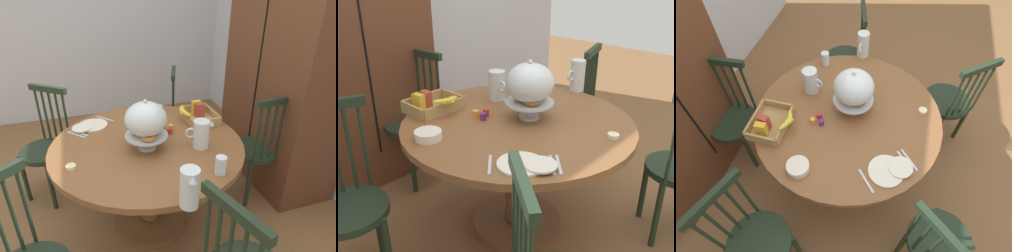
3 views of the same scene
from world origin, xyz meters
The scene contains 22 objects.
ground_plane centered at (0.00, 0.00, 0.00)m, with size 10.00×10.00×0.00m, color brown.
wall_left centered at (-2.43, 0.36, 1.30)m, with size 0.06×4.32×2.60m, color silver.
wooden_armoire centered at (-0.41, 1.50, 0.98)m, with size 1.18×0.60×1.96m.
dining_table centered at (-0.10, 0.18, 0.55)m, with size 1.31×1.31×0.74m.
windsor_chair_by_cabinet centered at (-0.16, 1.13, 0.45)m, with size 0.40×0.40×0.97m.
windsor_chair_facing_door centered at (-0.99, 0.53, 0.45)m, with size 0.43×0.43×0.97m.
windsor_chair_far_side centered at (-0.72, -0.55, 0.45)m, with size 0.47×0.47×0.97m.
pastry_stand_with_dome centered at (-0.03, 0.16, 0.94)m, with size 0.28×0.28×0.34m.
orange_juice_pitcher centered at (0.07, 0.50, 0.83)m, with size 0.11×0.19×0.19m.
milk_pitcher centered at (0.56, 0.22, 0.84)m, with size 0.18×0.10×0.21m.
cereal_basket centered at (-0.33, 0.65, 0.78)m, with size 0.32×0.30×0.12m.
china_plate_large centered at (-0.47, -0.15, 0.75)m, with size 0.22×0.22×0.01m, color white.
china_plate_small centered at (-0.43, -0.23, 0.76)m, with size 0.15×0.15×0.01m, color white.
cereal_bowl centered at (-0.59, 0.36, 0.76)m, with size 0.14×0.14×0.04m, color white.
drinking_glass centered at (0.38, 0.49, 0.80)m, with size 0.06×0.06×0.11m, color silver.
butter_dish centered at (0.06, -0.32, 0.75)m, with size 0.06×0.06×0.02m, color beige.
jam_jar_strawberry centered at (-0.17, 0.36, 0.76)m, with size 0.04×0.04×0.04m, color #B7282D.
jam_jar_apricot centered at (-0.23, 0.39, 0.76)m, with size 0.04×0.04×0.04m, color orange.
jam_jar_grape centered at (-0.23, 0.33, 0.76)m, with size 0.04×0.04×0.04m, color #5B2366.
table_knife centered at (-0.37, -0.26, 0.74)m, with size 0.17×0.01×0.01m, color silver.
dinner_fork centered at (-0.35, -0.28, 0.74)m, with size 0.17×0.01×0.01m, color silver.
soup_spoon centered at (-0.56, -0.05, 0.74)m, with size 0.17×0.01×0.01m, color silver.
Camera 1 is at (1.57, -0.21, 1.73)m, focal length 30.75 mm.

